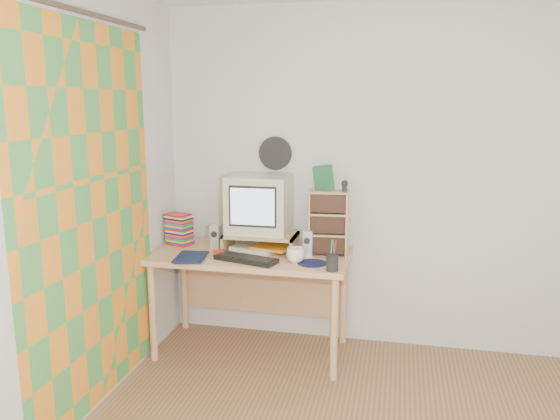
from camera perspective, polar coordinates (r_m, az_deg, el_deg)
The scene contains 20 objects.
back_wall at distance 4.03m, azimuth 12.58°, elevation 3.01°, with size 3.50×3.50×0.00m, color silver.
left_wall at distance 2.89m, azimuth -24.75°, elevation -1.01°, with size 3.50×3.50×0.00m, color silver.
curtain at distance 3.28m, azimuth -19.02°, elevation -1.02°, with size 2.20×2.20×0.00m, color orange.
wall_disc at distance 4.09m, azimuth -0.50°, elevation 5.94°, with size 0.25×0.25×0.02m, color black.
desk at distance 4.01m, azimuth -2.81°, elevation -6.10°, with size 1.40×0.70×0.75m.
monitor_riser at distance 3.97m, azimuth -2.00°, elevation -2.84°, with size 0.52×0.30×0.12m.
crt_monitor at distance 3.97m, azimuth -2.23°, elevation 0.63°, with size 0.44×0.44×0.42m, color beige.
speaker_left at distance 4.01m, azimuth -6.73°, elevation -2.80°, with size 0.07×0.07×0.18m, color silver.
speaker_right at distance 3.82m, azimuth 2.92°, elevation -3.49°, with size 0.07×0.07×0.18m, color silver.
keyboard at distance 3.71m, azimuth -3.56°, elevation -5.14°, with size 0.44×0.15×0.03m, color black.
dvd_stack at distance 4.17m, azimuth -10.50°, elevation -1.88°, with size 0.18×0.12×0.25m, color brown, non-canonical shape.
cd_rack at distance 3.83m, azimuth 5.05°, elevation -1.34°, with size 0.27×0.15×0.45m, color tan.
mug at distance 3.67m, azimuth 1.66°, elevation -4.73°, with size 0.13×0.13×0.10m, color white.
diary at distance 3.83m, azimuth -10.75°, elevation -4.65°, with size 0.24×0.18×0.05m, color #101A3B.
mousepad at distance 3.66m, azimuth 3.39°, elevation -5.57°, with size 0.20×0.20×0.00m, color #101836.
pen_cup at distance 3.50m, azimuth 5.48°, elevation -5.11°, with size 0.08×0.08×0.16m, color black, non-canonical shape.
papers at distance 3.97m, azimuth -1.86°, elevation -3.92°, with size 0.32×0.23×0.04m, color beige, non-canonical shape.
red_box at distance 3.85m, azimuth -6.43°, elevation -4.48°, with size 0.08×0.05×0.04m, color red.
game_box at distance 3.80m, azimuth 4.57°, elevation 3.36°, with size 0.13×0.03×0.17m, color #17512F.
webcam at distance 3.76m, azimuth 6.76°, elevation 2.51°, with size 0.05×0.05×0.08m, color black, non-canonical shape.
Camera 1 is at (-0.01, -2.24, 1.82)m, focal length 35.00 mm.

